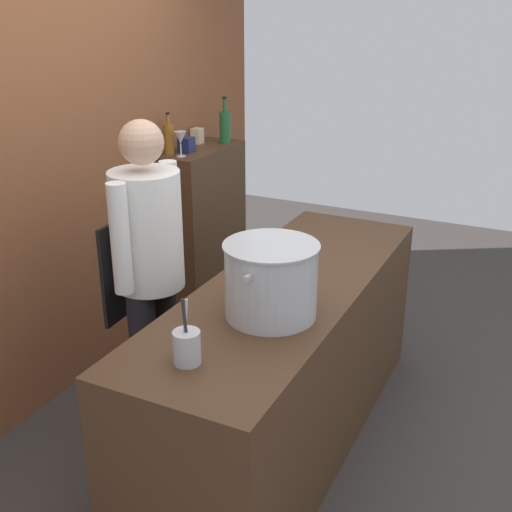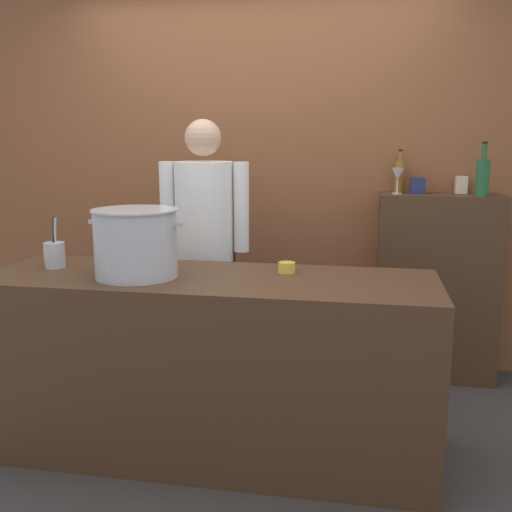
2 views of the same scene
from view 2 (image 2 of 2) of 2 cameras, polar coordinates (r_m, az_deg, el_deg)
name	(u,v)px [view 2 (image 2 of 2)]	position (r m, az deg, el deg)	size (l,w,h in m)	color
ground_plane	(211,448)	(3.16, -4.39, -18.07)	(8.00, 8.00, 0.00)	#383330
brick_back_panel	(260,146)	(4.12, 0.38, 10.62)	(4.40, 0.10, 3.00)	brown
prep_counter	(210,365)	(2.96, -4.52, -10.46)	(2.18, 0.70, 0.90)	#472D1C
bar_cabinet	(436,287)	(3.99, 17.09, -2.92)	(0.76, 0.32, 1.21)	#472D1C
chef	(205,239)	(3.49, -4.98, 1.63)	(0.53, 0.37, 1.66)	black
stockpot_large	(136,243)	(2.84, -11.59, 1.23)	(0.46, 0.41, 0.32)	#B7BABF
utensil_crock	(55,254)	(3.17, -18.96, 0.15)	(0.10, 0.10, 0.26)	#B7BABF
butter_jar	(287,267)	(2.89, 3.00, -1.12)	(0.09, 0.09, 0.05)	yellow
wine_bottle_green	(483,176)	(3.84, 21.14, 7.24)	(0.08, 0.08, 0.33)	#1E592D
wine_bottle_amber	(399,176)	(3.94, 13.76, 7.54)	(0.07, 0.07, 0.28)	#8C5919
wine_glass_short	(398,175)	(3.83, 13.60, 7.66)	(0.08, 0.08, 0.16)	silver
spice_tin_cream	(461,185)	(4.00, 19.29, 6.55)	(0.07, 0.07, 0.11)	beige
spice_tin_navy	(418,186)	(3.88, 15.42, 6.60)	(0.09, 0.09, 0.10)	navy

